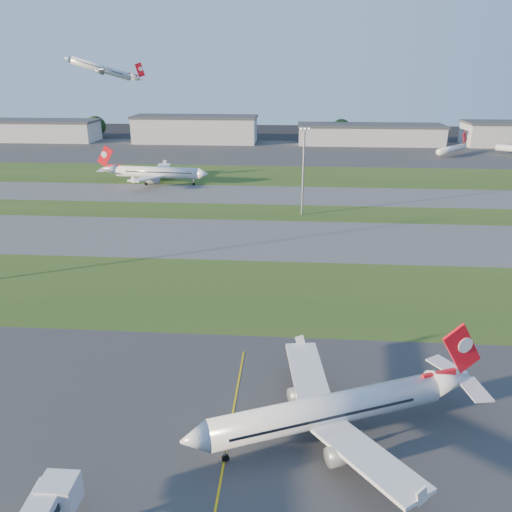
# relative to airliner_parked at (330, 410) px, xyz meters

# --- Properties ---
(ground) EXTENTS (700.00, 700.00, 0.00)m
(ground) POSITION_rel_airliner_parked_xyz_m (-17.05, -11.71, -3.93)
(ground) COLOR black
(ground) RESTS_ON ground
(apron_near) EXTENTS (300.00, 70.00, 0.01)m
(apron_near) POSITION_rel_airliner_parked_xyz_m (-17.05, -11.71, -3.92)
(apron_near) COLOR #333335
(apron_near) RESTS_ON ground
(grass_strip_a) EXTENTS (300.00, 34.00, 0.01)m
(grass_strip_a) POSITION_rel_airliner_parked_xyz_m (-17.05, 40.29, -3.92)
(grass_strip_a) COLOR #2E4A18
(grass_strip_a) RESTS_ON ground
(taxiway_a) EXTENTS (300.00, 32.00, 0.01)m
(taxiway_a) POSITION_rel_airliner_parked_xyz_m (-17.05, 73.29, -3.92)
(taxiway_a) COLOR #515154
(taxiway_a) RESTS_ON ground
(grass_strip_b) EXTENTS (300.00, 18.00, 0.01)m
(grass_strip_b) POSITION_rel_airliner_parked_xyz_m (-17.05, 98.29, -3.92)
(grass_strip_b) COLOR #2E4A18
(grass_strip_b) RESTS_ON ground
(taxiway_b) EXTENTS (300.00, 26.00, 0.01)m
(taxiway_b) POSITION_rel_airliner_parked_xyz_m (-17.05, 120.29, -3.92)
(taxiway_b) COLOR #515154
(taxiway_b) RESTS_ON ground
(grass_strip_c) EXTENTS (300.00, 40.00, 0.01)m
(grass_strip_c) POSITION_rel_airliner_parked_xyz_m (-17.05, 153.29, -3.92)
(grass_strip_c) COLOR #2E4A18
(grass_strip_c) RESTS_ON ground
(apron_far) EXTENTS (400.00, 80.00, 0.01)m
(apron_far) POSITION_rel_airliner_parked_xyz_m (-17.05, 213.29, -3.92)
(apron_far) COLOR #333335
(apron_far) RESTS_ON ground
(yellow_line) EXTENTS (0.25, 60.00, 0.02)m
(yellow_line) POSITION_rel_airliner_parked_xyz_m (-12.05, -11.71, -3.93)
(yellow_line) COLOR gold
(yellow_line) RESTS_ON ground
(airliner_parked) EXTENTS (33.92, 28.80, 11.19)m
(airliner_parked) POSITION_rel_airliner_parked_xyz_m (0.00, 0.00, 0.00)
(airliner_parked) COLOR silver
(airliner_parked) RESTS_ON ground
(airliner_taxiing) EXTENTS (39.98, 33.79, 12.48)m
(airliner_taxiing) POSITION_rel_airliner_parked_xyz_m (-56.36, 134.32, 0.45)
(airliner_taxiing) COLOR silver
(airliner_taxiing) RESTS_ON ground
(airliner_departing) EXTENTS (32.25, 27.37, 10.62)m
(airliner_departing) POSITION_rel_airliner_parked_xyz_m (-96.75, 197.33, 36.62)
(airliner_departing) COLOR silver
(mini_jet_near) EXTENTS (20.44, 22.40, 9.48)m
(mini_jet_near) POSITION_rel_airliner_parked_xyz_m (73.44, 207.53, -0.65)
(mini_jet_near) COLOR silver
(mini_jet_near) RESTS_ON ground
(light_mast_centre) EXTENTS (3.20, 0.70, 25.80)m
(light_mast_centre) POSITION_rel_airliner_parked_xyz_m (-2.05, 96.29, 10.88)
(light_mast_centre) COLOR gray
(light_mast_centre) RESTS_ON ground
(hangar_far_west) EXTENTS (91.80, 23.00, 12.20)m
(hangar_far_west) POSITION_rel_airliner_parked_xyz_m (-167.05, 243.29, 2.21)
(hangar_far_west) COLOR #9EA0A5
(hangar_far_west) RESTS_ON ground
(hangar_west) EXTENTS (71.40, 23.00, 15.20)m
(hangar_west) POSITION_rel_airliner_parked_xyz_m (-62.05, 243.29, 3.71)
(hangar_west) COLOR #9EA0A5
(hangar_west) RESTS_ON ground
(hangar_east) EXTENTS (81.60, 23.00, 11.20)m
(hangar_east) POSITION_rel_airliner_parked_xyz_m (37.95, 243.29, 1.71)
(hangar_east) COLOR #9EA0A5
(hangar_east) RESTS_ON ground
(tree_west) EXTENTS (12.10, 12.10, 13.20)m
(tree_west) POSITION_rel_airliner_parked_xyz_m (-127.05, 258.29, 3.21)
(tree_west) COLOR black
(tree_west) RESTS_ON ground
(tree_mid_west) EXTENTS (9.90, 9.90, 10.80)m
(tree_mid_west) POSITION_rel_airliner_parked_xyz_m (-37.05, 254.29, 1.91)
(tree_mid_west) COLOR black
(tree_mid_west) RESTS_ON ground
(tree_mid_east) EXTENTS (11.55, 11.55, 12.60)m
(tree_mid_east) POSITION_rel_airliner_parked_xyz_m (22.95, 257.29, 2.88)
(tree_mid_east) COLOR black
(tree_mid_east) RESTS_ON ground
(tree_east) EXTENTS (10.45, 10.45, 11.40)m
(tree_east) POSITION_rel_airliner_parked_xyz_m (97.95, 255.29, 2.23)
(tree_east) COLOR black
(tree_east) RESTS_ON ground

